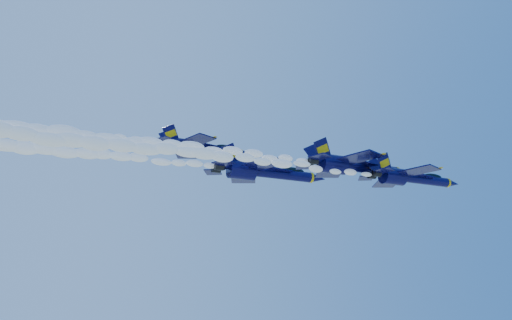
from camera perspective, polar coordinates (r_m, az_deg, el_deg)
name	(u,v)px	position (r m, az deg, el deg)	size (l,w,h in m)	color
jet_lead	(411,178)	(74.68, 17.25, -1.96)	(15.67, 12.85, 5.82)	#080638
smoke_trail_jet_lead	(191,153)	(59.78, -7.43, 0.74)	(51.30, 2.00, 1.80)	white
jet_second	(354,166)	(72.44, 11.12, -0.69)	(17.43, 14.30, 6.48)	#080638
smoke_trail_jet_second	(116,139)	(61.14, -15.75, 2.37)	(51.30, 2.22, 2.00)	white
jet_third	(265,172)	(79.12, 0.98, -1.36)	(19.59, 16.07, 7.28)	#080638
smoke_trail_jet_third	(31,148)	(72.96, -24.33, 1.26)	(51.30, 2.50, 2.25)	white
jet_fourth	(201,148)	(82.53, -6.33, 1.38)	(16.41, 13.46, 6.10)	#080638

